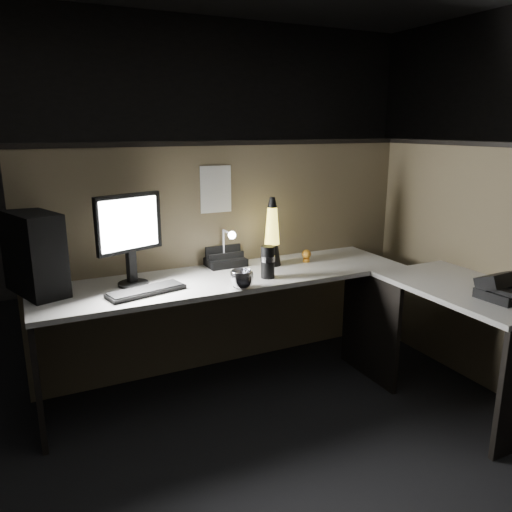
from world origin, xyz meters
name	(u,v)px	position (x,y,z in m)	size (l,w,h in m)	color
floor	(296,425)	(0.00, 0.00, 0.00)	(6.00, 6.00, 0.00)	black
room_shell	(303,126)	(0.00, 0.00, 1.62)	(6.00, 6.00, 6.00)	silver
partition_back	(230,257)	(0.00, 0.93, 0.75)	(2.66, 0.06, 1.50)	brown
partition_right	(468,264)	(1.33, 0.10, 0.75)	(0.06, 1.66, 1.50)	brown
desk	(303,308)	(0.18, 0.25, 0.58)	(2.60, 1.60, 0.73)	beige
pc_tower	(34,253)	(-1.22, 0.76, 0.95)	(0.19, 0.43, 0.45)	black
monitor	(129,231)	(-0.72, 0.68, 1.05)	(0.40, 0.19, 0.53)	black
keyboard	(146,291)	(-0.69, 0.49, 0.74)	(0.43, 0.14, 0.02)	black
mouse	(240,285)	(-0.19, 0.34, 0.75)	(0.09, 0.06, 0.03)	black
clip_lamp	(228,245)	(-0.08, 0.78, 0.88)	(0.05, 0.20, 0.25)	silver
organizer	(224,258)	(-0.08, 0.85, 0.77)	(0.25, 0.22, 0.19)	black
lava_lamp	(272,237)	(0.20, 0.70, 0.92)	(0.12, 0.12, 0.45)	black
travel_mug	(268,262)	(0.05, 0.46, 0.83)	(0.09, 0.09, 0.20)	black
steel_mug	(242,279)	(-0.18, 0.34, 0.78)	(0.13, 0.13, 0.10)	silver
figurine	(306,254)	(0.45, 0.67, 0.78)	(0.06, 0.06, 0.06)	orange
pinned_paper	(216,189)	(-0.11, 0.90, 1.22)	(0.21, 0.00, 0.30)	white
desk_phone	(502,288)	(1.00, -0.41, 0.78)	(0.26, 0.26, 0.14)	black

